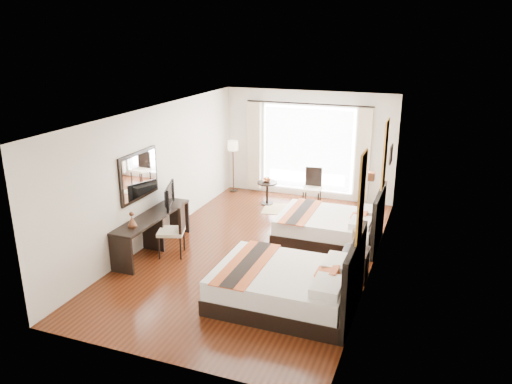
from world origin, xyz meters
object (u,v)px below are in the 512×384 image
(bed_near, at_px, (289,285))
(nightstand, at_px, (355,264))
(bed_far, at_px, (332,226))
(table_lamp, at_px, (359,236))
(desk_chair, at_px, (173,240))
(window_chair, at_px, (312,194))
(floor_lamp, at_px, (233,149))
(vase, at_px, (355,251))
(fruit_bowl, at_px, (267,181))
(television, at_px, (166,196))
(console_desk, at_px, (153,233))
(side_table, at_px, (267,193))

(bed_near, relative_size, nightstand, 4.10)
(bed_far, xyz_separation_m, table_lamp, (0.79, -1.42, 0.45))
(nightstand, xyz_separation_m, desk_chair, (-3.52, -0.30, 0.06))
(window_chair, bearing_deg, floor_lamp, -104.96)
(bed_far, distance_m, desk_chair, 3.32)
(table_lamp, relative_size, vase, 2.62)
(bed_near, bearing_deg, window_chair, 100.10)
(fruit_bowl, distance_m, window_chair, 1.20)
(nightstand, relative_size, fruit_bowl, 2.55)
(television, height_order, window_chair, television)
(nightstand, distance_m, vase, 0.32)
(console_desk, xyz_separation_m, floor_lamp, (-0.01, 4.13, 0.81))
(table_lamp, distance_m, console_desk, 4.06)
(table_lamp, xyz_separation_m, fruit_bowl, (-2.84, 3.10, -0.15))
(vase, relative_size, floor_lamp, 0.10)
(desk_chair, distance_m, fruit_bowl, 3.60)
(table_lamp, distance_m, window_chair, 3.82)
(nightstand, xyz_separation_m, window_chair, (-1.69, 3.50, 0.03))
(bed_far, height_order, console_desk, bed_far)
(console_desk, bearing_deg, bed_far, 28.75)
(fruit_bowl, bearing_deg, nightstand, -48.81)
(desk_chair, xyz_separation_m, window_chair, (1.83, 3.80, -0.03))
(bed_near, height_order, fruit_bowl, bed_near)
(side_table, height_order, fruit_bowl, fruit_bowl)
(television, distance_m, floor_lamp, 3.59)
(television, bearing_deg, floor_lamp, -21.11)
(console_desk, height_order, television, television)
(table_lamp, bearing_deg, nightstand, -103.30)
(bed_near, xyz_separation_m, table_lamp, (0.87, 1.39, 0.43))
(floor_lamp, xyz_separation_m, fruit_bowl, (1.20, -0.67, -0.58))
(nightstand, xyz_separation_m, vase, (0.01, -0.11, 0.31))
(bed_near, xyz_separation_m, window_chair, (-0.85, 4.77, -0.04))
(nightstand, bearing_deg, table_lamp, 76.70)
(bed_near, relative_size, window_chair, 2.36)
(vase, distance_m, television, 4.04)
(floor_lamp, distance_m, side_table, 1.66)
(window_chair, bearing_deg, fruit_bowl, -81.24)
(nightstand, relative_size, console_desk, 0.25)
(console_desk, bearing_deg, table_lamp, 5.14)
(vase, relative_size, desk_chair, 0.14)
(bed_far, xyz_separation_m, window_chair, (-0.93, 1.97, -0.01))
(side_table, bearing_deg, fruit_bowl, 161.87)
(vase, distance_m, floor_lamp, 5.70)
(floor_lamp, xyz_separation_m, window_chair, (2.32, -0.39, -0.89))
(nightstand, bearing_deg, window_chair, 115.79)
(nightstand, height_order, television, television)
(nightstand, bearing_deg, fruit_bowl, 131.19)
(bed_far, xyz_separation_m, desk_chair, (-2.76, -1.83, 0.02))
(side_table, relative_size, fruit_bowl, 2.69)
(console_desk, distance_m, desk_chair, 0.49)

